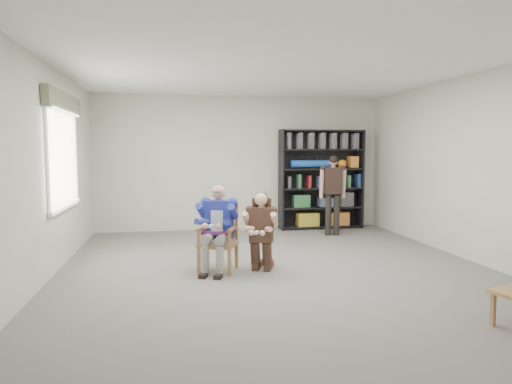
{
  "coord_description": "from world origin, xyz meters",
  "views": [
    {
      "loc": [
        -1.4,
        -6.02,
        1.66
      ],
      "look_at": [
        -0.2,
        0.6,
        1.05
      ],
      "focal_mm": 32.0,
      "sensor_mm": 36.0,
      "label": 1
    }
  ],
  "objects": [
    {
      "name": "standing_man",
      "position": [
        1.66,
        2.44,
        0.79
      ],
      "size": [
        0.52,
        0.34,
        1.57
      ],
      "primitive_type": null,
      "rotation": [
        0.0,
        0.0,
        -0.16
      ],
      "color": "black",
      "rests_on": "floor"
    },
    {
      "name": "kneeling_woman",
      "position": [
        -0.23,
        0.04,
        0.55
      ],
      "size": [
        0.7,
        0.86,
        1.1
      ],
      "primitive_type": null,
      "rotation": [
        0.0,
        0.0,
        -0.37
      ],
      "color": "#3C2A1F",
      "rests_on": "floor"
    },
    {
      "name": "seated_man",
      "position": [
        -0.81,
        0.16,
        0.6
      ],
      "size": [
        0.74,
        0.86,
        1.2
      ],
      "primitive_type": null,
      "rotation": [
        0.0,
        0.0,
        -0.37
      ],
      "color": "navy",
      "rests_on": "floor"
    },
    {
      "name": "armchair",
      "position": [
        -0.81,
        0.16,
        0.46
      ],
      "size": [
        0.69,
        0.68,
        0.92
      ],
      "primitive_type": null,
      "rotation": [
        0.0,
        0.0,
        -0.37
      ],
      "color": "#A36941",
      "rests_on": "floor"
    },
    {
      "name": "window_left",
      "position": [
        -2.95,
        1.0,
        1.63
      ],
      "size": [
        0.16,
        2.0,
        1.75
      ],
      "primitive_type": null,
      "color": "white",
      "rests_on": "room_shell"
    },
    {
      "name": "floor",
      "position": [
        0.0,
        0.0,
        0.0
      ],
      "size": [
        6.0,
        7.0,
        0.01
      ],
      "primitive_type": "cube",
      "color": "slate",
      "rests_on": "ground"
    },
    {
      "name": "room_shell",
      "position": [
        0.0,
        0.0,
        1.4
      ],
      "size": [
        6.0,
        7.0,
        2.8
      ],
      "primitive_type": null,
      "color": "beige",
      "rests_on": "ground"
    },
    {
      "name": "bookshelf",
      "position": [
        1.7,
        3.28,
        1.05
      ],
      "size": [
        1.8,
        0.38,
        2.1
      ],
      "primitive_type": null,
      "color": "black",
      "rests_on": "floor"
    }
  ]
}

